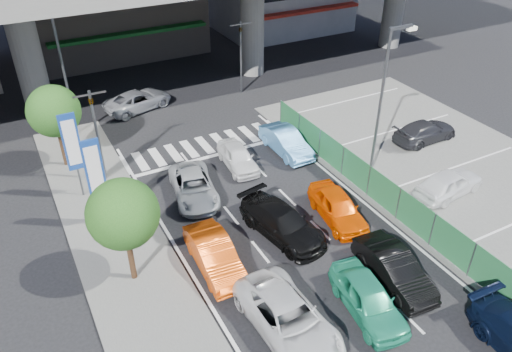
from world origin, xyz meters
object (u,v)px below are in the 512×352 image
traffic_light_left (93,114)px  sedan_white_mid_left (288,318)px  street_lamp_right (385,90)px  taxi_orange_left (215,255)px  street_lamp_left (65,61)px  crossing_wagon_silver (138,100)px  signboard_near (95,172)px  taxi_orange_right (338,207)px  taxi_teal_mid (368,298)px  hatch_black_mid_right (394,269)px  sedan_black_mid (282,222)px  parked_sedan_white (449,183)px  tree_near (123,214)px  tree_far (54,111)px  wagon_silver_front_left (194,187)px  signboard_far (72,145)px  kei_truck_front_right (286,142)px  sedan_white_front_mid (238,157)px  parked_sedan_dgrey (425,131)px  traffic_cone (369,179)px  traffic_light_right (241,40)px

traffic_light_left → sedan_white_mid_left: traffic_light_left is taller
street_lamp_right → taxi_orange_left: bearing=-165.0°
street_lamp_left → crossing_wagon_silver: size_ratio=1.72×
signboard_near → taxi_orange_right: bearing=-24.8°
taxi_teal_mid → signboard_near: bearing=135.6°
street_lamp_left → hatch_black_mid_right: size_ratio=1.91×
taxi_orange_left → sedan_black_mid: size_ratio=0.88×
crossing_wagon_silver → parked_sedan_white: size_ratio=1.16×
street_lamp_left → taxi_orange_right: size_ratio=1.98×
tree_near → tree_far: same height
street_lamp_left → sedan_black_mid: bearing=-66.7°
street_lamp_left → sedan_black_mid: 16.19m
tree_near → wagon_silver_front_left: bearing=44.2°
signboard_near → tree_far: bearing=95.3°
tree_near → street_lamp_left: bearing=87.2°
signboard_far → parked_sedan_white: 18.86m
tree_far → tree_near: bearing=-85.6°
taxi_orange_left → wagon_silver_front_left: (1.19, 5.25, -0.08)m
hatch_black_mid_right → crossing_wagon_silver: size_ratio=0.90×
street_lamp_left → kei_truck_front_right: 13.61m
sedan_white_front_mid → parked_sedan_white: parked_sedan_white is taller
sedan_white_mid_left → sedan_black_mid: 5.55m
sedan_white_mid_left → sedan_black_mid: same height
taxi_teal_mid → sedan_white_mid_left: bearing=177.1°
tree_far → parked_sedan_dgrey: bearing=-20.3°
sedan_white_mid_left → traffic_cone: sedan_white_mid_left is taller
street_lamp_right → sedan_white_front_mid: 8.61m
tree_near → taxi_teal_mid: 9.84m
hatch_black_mid_right → crossing_wagon_silver: hatch_black_mid_right is taller
taxi_orange_left → signboard_near: bearing=127.3°
sedan_white_mid_left → wagon_silver_front_left: (0.21, 9.59, -0.08)m
sedan_black_mid → wagon_silver_front_left: (-2.43, 4.71, -0.08)m
tree_near → tree_far: (-0.80, 10.50, 0.00)m
traffic_light_right → taxi_orange_left: traffic_light_right is taller
tree_near → sedan_white_mid_left: 7.28m
traffic_light_left → parked_sedan_dgrey: size_ratio=1.21×
sedan_black_mid → sedan_white_mid_left: bearing=-129.2°
street_lamp_right → taxi_orange_left: street_lamp_right is taller
hatch_black_mid_right → tree_near: bearing=156.1°
hatch_black_mid_right → sedan_white_front_mid: (-1.66, 10.99, -0.06)m
signboard_far → kei_truck_front_right: signboard_far is taller
tree_far → sedan_black_mid: (7.66, -10.89, -2.70)m
sedan_white_front_mid → parked_sedan_dgrey: (11.32, -2.72, 0.06)m
tree_near → taxi_orange_right: bearing=-3.7°
taxi_orange_left → parked_sedan_white: size_ratio=1.04×
sedan_white_mid_left → taxi_orange_left: bearing=100.6°
taxi_orange_right → parked_sedan_dgrey: 9.97m
taxi_teal_mid → hatch_black_mid_right: 2.11m
street_lamp_right → signboard_far: 15.69m
kei_truck_front_right → traffic_cone: size_ratio=6.63×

